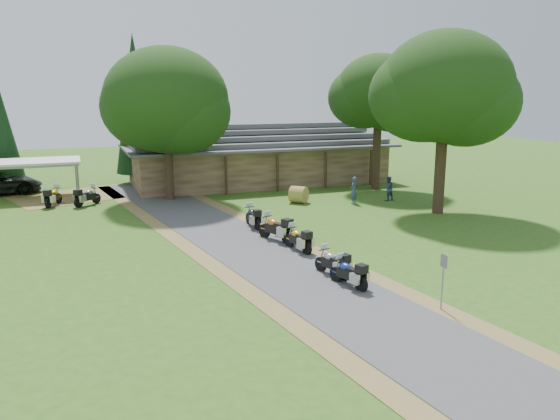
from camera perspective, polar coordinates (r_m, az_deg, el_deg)
name	(u,v)px	position (r m, az deg, el deg)	size (l,w,h in m)	color
ground	(311,284)	(21.57, 3.21, -7.70)	(120.00, 120.00, 0.00)	#2E5919
driveway	(265,257)	(24.92, -1.62, -4.92)	(46.00, 46.00, 0.00)	#3F3F41
lodge	(258,153)	(45.11, -2.29, 5.98)	(21.40, 9.40, 4.90)	brown
carport	(36,179)	(42.42, -24.16, 2.98)	(6.10, 4.07, 2.64)	silver
motorcycle_row_a	(348,272)	(21.20, 7.16, -6.42)	(1.76, 0.57, 1.20)	navy
motorcycle_row_b	(332,261)	(22.32, 5.49, -5.38)	(1.80, 0.59, 1.23)	#94979C
motorcycle_row_c	(298,238)	(25.66, 1.90, -2.94)	(1.85, 0.60, 1.27)	orange
motorcycle_row_d	(276,227)	(27.38, -0.46, -1.78)	(2.09, 0.68, 1.43)	orange
motorcycle_row_e	(253,216)	(30.19, -2.86, -0.62)	(1.87, 0.61, 1.28)	black
motorcycle_carport_a	(53,196)	(38.85, -22.62, 1.38)	(1.96, 0.64, 1.34)	#EAAE00
motorcycle_carport_b	(87,196)	(38.15, -19.49, 1.43)	(1.95, 0.64, 1.33)	slate
person_a	(354,188)	(36.87, 7.71, 2.31)	(0.61, 0.44, 2.13)	navy
person_b	(388,186)	(38.32, 11.24, 2.42)	(0.56, 0.40, 1.96)	navy
hay_bale	(299,195)	(36.85, 1.96, 1.62)	(1.14, 1.14, 1.04)	olive
sign_post	(443,282)	(19.58, 16.63, -7.22)	(0.36, 0.06, 1.99)	gray
oak_lodge_left	(167,120)	(38.13, -11.72, 9.21)	(8.37, 8.37, 11.01)	#153610
oak_lodge_right	(378,110)	(42.32, 10.22, 10.20)	(6.48, 6.48, 11.99)	#153610
oak_driveway	(444,112)	(34.52, 16.73, 9.77)	(7.82, 7.82, 12.35)	#153610
cedar_near	(136,110)	(45.66, -14.82, 10.05)	(3.57, 3.57, 11.87)	black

